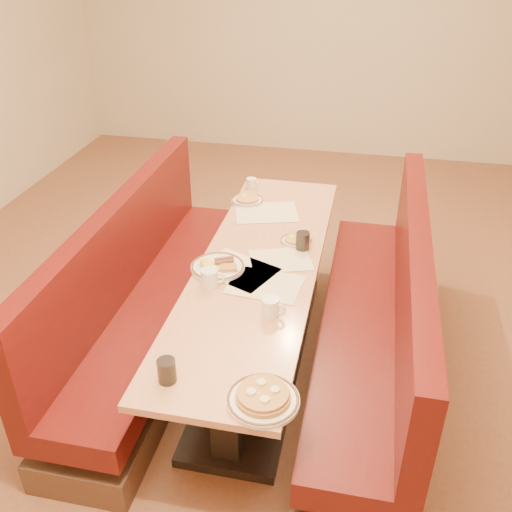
% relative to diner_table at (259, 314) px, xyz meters
% --- Properties ---
extents(ground, '(8.00, 8.00, 0.00)m').
position_rel_diner_table_xyz_m(ground, '(0.00, 0.00, -0.37)').
color(ground, '#9E6647').
rests_on(ground, ground).
extents(room_envelope, '(6.04, 8.04, 2.82)m').
position_rel_diner_table_xyz_m(room_envelope, '(0.00, 0.00, 1.56)').
color(room_envelope, beige).
rests_on(room_envelope, ground).
extents(diner_table, '(0.70, 2.50, 0.75)m').
position_rel_diner_table_xyz_m(diner_table, '(0.00, 0.00, 0.00)').
color(diner_table, black).
rests_on(diner_table, ground).
extents(booth_left, '(0.55, 2.50, 1.05)m').
position_rel_diner_table_xyz_m(booth_left, '(-0.73, 0.00, -0.01)').
color(booth_left, '#4C3326').
rests_on(booth_left, ground).
extents(booth_right, '(0.55, 2.50, 1.05)m').
position_rel_diner_table_xyz_m(booth_right, '(0.73, 0.00, -0.01)').
color(booth_right, '#4C3326').
rests_on(booth_right, ground).
extents(placemat_near_left, '(0.51, 0.46, 0.00)m').
position_rel_diner_table_xyz_m(placemat_near_left, '(-0.11, -0.10, 0.38)').
color(placemat_near_left, beige).
rests_on(placemat_near_left, diner_table).
extents(placemat_near_right, '(0.43, 0.34, 0.00)m').
position_rel_diner_table_xyz_m(placemat_near_right, '(0.08, -0.22, 0.38)').
color(placemat_near_right, beige).
rests_on(placemat_near_right, diner_table).
extents(placemat_far_left, '(0.50, 0.42, 0.00)m').
position_rel_diner_table_xyz_m(placemat_far_left, '(-0.08, 0.67, 0.38)').
color(placemat_far_left, beige).
rests_on(placemat_far_left, diner_table).
extents(placemat_far_right, '(0.43, 0.37, 0.00)m').
position_rel_diner_table_xyz_m(placemat_far_right, '(0.12, 0.06, 0.38)').
color(placemat_far_right, beige).
rests_on(placemat_far_right, diner_table).
extents(pancake_plate, '(0.31, 0.31, 0.07)m').
position_rel_diner_table_xyz_m(pancake_plate, '(0.25, -1.10, 0.40)').
color(pancake_plate, white).
rests_on(pancake_plate, diner_table).
extents(eggs_plate, '(0.32, 0.32, 0.06)m').
position_rel_diner_table_xyz_m(eggs_plate, '(-0.23, -0.11, 0.39)').
color(eggs_plate, white).
rests_on(eggs_plate, diner_table).
extents(extra_plate_mid, '(0.19, 0.19, 0.04)m').
position_rel_diner_table_xyz_m(extra_plate_mid, '(0.17, 0.30, 0.39)').
color(extra_plate_mid, white).
rests_on(extra_plate_mid, diner_table).
extents(extra_plate_far, '(0.24, 0.24, 0.05)m').
position_rel_diner_table_xyz_m(extra_plate_far, '(-0.26, 0.81, 0.39)').
color(extra_plate_far, white).
rests_on(extra_plate_far, diner_table).
extents(coffee_mug_a, '(0.13, 0.09, 0.10)m').
position_rel_diner_table_xyz_m(coffee_mug_a, '(0.16, -0.49, 0.43)').
color(coffee_mug_a, white).
rests_on(coffee_mug_a, diner_table).
extents(coffee_mug_b, '(0.13, 0.09, 0.10)m').
position_rel_diner_table_xyz_m(coffee_mug_b, '(-0.22, -0.29, 0.43)').
color(coffee_mug_b, white).
rests_on(coffee_mug_b, diner_table).
extents(coffee_mug_c, '(0.11, 0.08, 0.08)m').
position_rel_diner_table_xyz_m(coffee_mug_c, '(0.22, 0.28, 0.42)').
color(coffee_mug_c, white).
rests_on(coffee_mug_c, diner_table).
extents(coffee_mug_d, '(0.10, 0.07, 0.08)m').
position_rel_diner_table_xyz_m(coffee_mug_d, '(-0.28, 1.06, 0.42)').
color(coffee_mug_d, white).
rests_on(coffee_mug_d, diner_table).
extents(soda_tumbler_near, '(0.08, 0.08, 0.12)m').
position_rel_diner_table_xyz_m(soda_tumbler_near, '(-0.19, -1.06, 0.43)').
color(soda_tumbler_near, black).
rests_on(soda_tumbler_near, diner_table).
extents(soda_tumbler_mid, '(0.09, 0.09, 0.12)m').
position_rel_diner_table_xyz_m(soda_tumbler_mid, '(0.23, 0.22, 0.43)').
color(soda_tumbler_mid, black).
rests_on(soda_tumbler_mid, diner_table).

